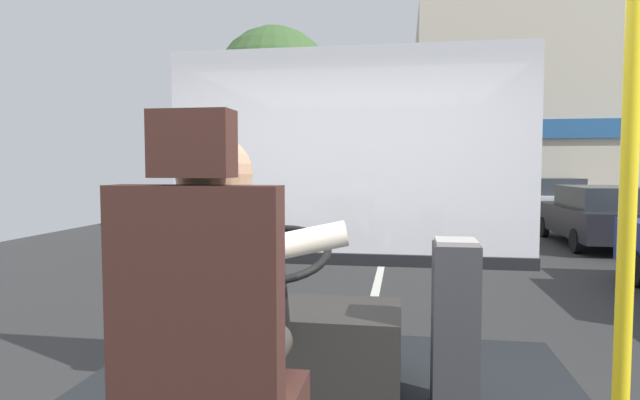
{
  "coord_description": "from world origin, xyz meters",
  "views": [
    {
      "loc": [
        0.38,
        -1.92,
        1.77
      ],
      "look_at": [
        -0.13,
        1.29,
        1.56
      ],
      "focal_mm": 29.38,
      "sensor_mm": 36.0,
      "label": 1
    }
  ],
  "objects_px": {
    "fare_box": "(455,326)",
    "parked_car_red": "(515,194)",
    "driver_seat": "(210,371)",
    "steering_console": "(296,340)",
    "parked_car_black": "(601,215)",
    "parked_car_white": "(545,199)",
    "handrail_pole": "(627,237)",
    "bus_driver": "(220,295)"
  },
  "relations": [
    {
      "from": "driver_seat",
      "to": "steering_console",
      "type": "distance_m",
      "value": 1.27
    },
    {
      "from": "driver_seat",
      "to": "steering_console",
      "type": "xyz_separation_m",
      "value": [
        -0.0,
        1.23,
        -0.32
      ]
    },
    {
      "from": "driver_seat",
      "to": "parked_car_black",
      "type": "relative_size",
      "value": 0.32
    },
    {
      "from": "parked_car_red",
      "to": "parked_car_white",
      "type": "bearing_deg",
      "value": -90.7
    },
    {
      "from": "handrail_pole",
      "to": "fare_box",
      "type": "height_order",
      "value": "handrail_pole"
    },
    {
      "from": "handrail_pole",
      "to": "bus_driver",
      "type": "bearing_deg",
      "value": 178.09
    },
    {
      "from": "parked_car_white",
      "to": "parked_car_black",
      "type": "bearing_deg",
      "value": -90.4
    },
    {
      "from": "bus_driver",
      "to": "parked_car_white",
      "type": "xyz_separation_m",
      "value": [
        4.97,
        15.91,
        -0.64
      ]
    },
    {
      "from": "driver_seat",
      "to": "steering_console",
      "type": "bearing_deg",
      "value": 90.0
    },
    {
      "from": "fare_box",
      "to": "parked_car_red",
      "type": "height_order",
      "value": "fare_box"
    },
    {
      "from": "bus_driver",
      "to": "parked_car_white",
      "type": "relative_size",
      "value": 0.18
    },
    {
      "from": "parked_car_black",
      "to": "handrail_pole",
      "type": "bearing_deg",
      "value": -108.95
    },
    {
      "from": "parked_car_black",
      "to": "bus_driver",
      "type": "bearing_deg",
      "value": -114.14
    },
    {
      "from": "handrail_pole",
      "to": "parked_car_black",
      "type": "xyz_separation_m",
      "value": [
        3.79,
        11.05,
        -0.9
      ]
    },
    {
      "from": "parked_car_black",
      "to": "parked_car_white",
      "type": "distance_m",
      "value": 4.91
    },
    {
      "from": "fare_box",
      "to": "parked_car_red",
      "type": "relative_size",
      "value": 0.19
    },
    {
      "from": "driver_seat",
      "to": "handrail_pole",
      "type": "relative_size",
      "value": 0.68
    },
    {
      "from": "steering_console",
      "to": "parked_car_white",
      "type": "bearing_deg",
      "value": 71.42
    },
    {
      "from": "bus_driver",
      "to": "handrail_pole",
      "type": "bearing_deg",
      "value": -1.91
    },
    {
      "from": "steering_console",
      "to": "parked_car_white",
      "type": "distance_m",
      "value": 15.59
    },
    {
      "from": "bus_driver",
      "to": "parked_car_white",
      "type": "height_order",
      "value": "bus_driver"
    },
    {
      "from": "bus_driver",
      "to": "steering_console",
      "type": "bearing_deg",
      "value": 90.0
    },
    {
      "from": "driver_seat",
      "to": "handrail_pole",
      "type": "distance_m",
      "value": 1.22
    },
    {
      "from": "bus_driver",
      "to": "fare_box",
      "type": "xyz_separation_m",
      "value": [
        0.8,
        0.93,
        -0.34
      ]
    },
    {
      "from": "handrail_pole",
      "to": "fare_box",
      "type": "bearing_deg",
      "value": 109.6
    },
    {
      "from": "bus_driver",
      "to": "parked_car_red",
      "type": "height_order",
      "value": "bus_driver"
    },
    {
      "from": "bus_driver",
      "to": "parked_car_white",
      "type": "bearing_deg",
      "value": 72.66
    },
    {
      "from": "parked_car_black",
      "to": "driver_seat",
      "type": "bearing_deg",
      "value": -113.95
    },
    {
      "from": "parked_car_red",
      "to": "handrail_pole",
      "type": "bearing_deg",
      "value": -100.59
    },
    {
      "from": "bus_driver",
      "to": "steering_console",
      "type": "xyz_separation_m",
      "value": [
        0.0,
        1.13,
        -0.52
      ]
    },
    {
      "from": "driver_seat",
      "to": "handrail_pole",
      "type": "bearing_deg",
      "value": 3.06
    },
    {
      "from": "fare_box",
      "to": "parked_car_black",
      "type": "bearing_deg",
      "value": 67.68
    },
    {
      "from": "handrail_pole",
      "to": "parked_car_red",
      "type": "relative_size",
      "value": 0.45
    },
    {
      "from": "steering_console",
      "to": "fare_box",
      "type": "relative_size",
      "value": 1.36
    },
    {
      "from": "steering_console",
      "to": "handrail_pole",
      "type": "height_order",
      "value": "handrail_pole"
    },
    {
      "from": "parked_car_red",
      "to": "parked_car_black",
      "type": "bearing_deg",
      "value": -90.55
    },
    {
      "from": "parked_car_red",
      "to": "steering_console",
      "type": "bearing_deg",
      "value": -104.38
    },
    {
      "from": "parked_car_white",
      "to": "parked_car_red",
      "type": "bearing_deg",
      "value": 89.3
    },
    {
      "from": "steering_console",
      "to": "handrail_pole",
      "type": "relative_size",
      "value": 0.58
    },
    {
      "from": "parked_car_white",
      "to": "bus_driver",
      "type": "bearing_deg",
      "value": -107.34
    },
    {
      "from": "fare_box",
      "to": "parked_car_white",
      "type": "relative_size",
      "value": 0.18
    },
    {
      "from": "parked_car_black",
      "to": "parked_car_red",
      "type": "distance_m",
      "value": 9.73
    }
  ]
}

